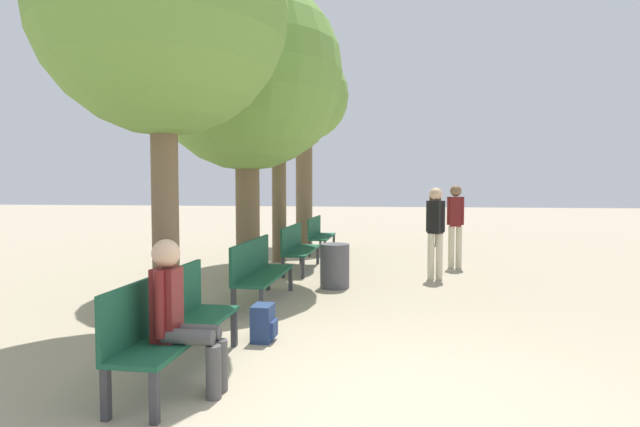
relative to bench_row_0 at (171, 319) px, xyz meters
name	(u,v)px	position (x,y,z in m)	size (l,w,h in m)	color
ground_plane	(379,403)	(1.89, -0.30, -0.53)	(80.00, 80.00, 0.00)	tan
bench_row_0	(171,319)	(0.00, 0.00, 0.00)	(0.47, 1.88, 0.93)	#195138
bench_row_1	(259,267)	(0.00, 2.91, 0.00)	(0.47, 1.88, 0.93)	#195138
bench_row_2	(297,245)	(0.00, 5.82, 0.00)	(0.47, 1.88, 0.93)	#195138
bench_row_3	(319,232)	(0.00, 8.73, 0.00)	(0.47, 1.88, 0.93)	#195138
tree_row_0	(162,11)	(-0.65, 1.26, 3.20)	(2.89, 2.89, 5.19)	brown
tree_row_1	(247,76)	(-0.65, 4.52, 3.18)	(3.44, 3.44, 5.45)	brown
tree_row_2	(279,104)	(-0.65, 6.98, 3.09)	(2.54, 2.54, 4.92)	brown
tree_row_3	(304,100)	(-0.65, 10.14, 3.71)	(2.59, 2.59, 5.64)	brown
person_seated	(180,312)	(0.24, -0.34, 0.15)	(0.61, 0.35, 1.28)	#4C4C4C
backpack	(263,323)	(0.56, 1.12, -0.32)	(0.25, 0.30, 0.41)	navy
pedestrian_near	(455,221)	(3.25, 6.64, 0.48)	(0.36, 0.24, 1.76)	beige
pedestrian_mid	(435,227)	(2.73, 5.21, 0.45)	(0.34, 0.29, 1.70)	beige
pedestrian_far	(435,212)	(3.17, 11.10, 0.45)	(0.34, 0.30, 1.70)	#4C4C4C
trash_bin	(335,266)	(0.98, 4.18, -0.15)	(0.50, 0.50, 0.75)	#4C4C51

